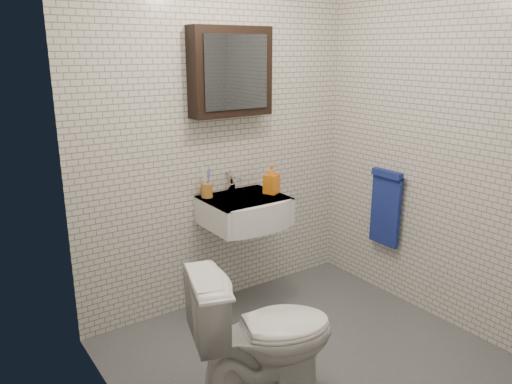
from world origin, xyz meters
The scene contains 9 objects.
ground centered at (0.00, 0.00, 0.01)m, with size 2.20×2.00×0.01m, color #4C5054.
room_shell centered at (0.00, 0.00, 1.47)m, with size 2.22×2.02×2.51m.
washbasin centered at (0.05, 0.73, 0.76)m, with size 0.55×0.50×0.20m.
faucet centered at (0.05, 0.93, 0.92)m, with size 0.06×0.20×0.15m.
mirror_cabinet centered at (0.05, 0.93, 1.70)m, with size 0.60×0.15×0.60m.
towel_rail centered at (1.04, 0.35, 0.72)m, with size 0.09×0.30×0.58m.
toothbrush_cup centered at (-0.16, 0.92, 0.91)m, with size 0.11×0.11×0.22m.
soap_bottle centered at (0.27, 0.74, 0.95)m, with size 0.09×0.10×0.21m, color orange.
toilet centered at (-0.43, -0.13, 0.39)m, with size 0.43×0.76×0.78m, color white.
Camera 1 is at (-1.79, -2.03, 1.85)m, focal length 35.00 mm.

